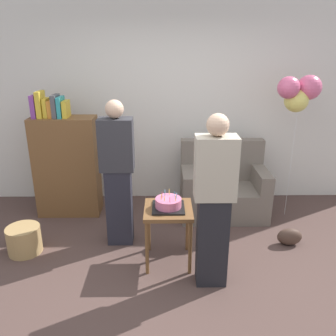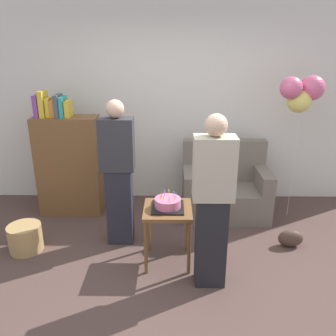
% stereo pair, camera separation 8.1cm
% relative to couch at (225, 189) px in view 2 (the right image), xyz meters
% --- Properties ---
extents(ground_plane, '(8.00, 8.00, 0.00)m').
position_rel_couch_xyz_m(ground_plane, '(-0.68, -1.47, -0.34)').
color(ground_plane, '#4C3833').
extents(wall_back, '(6.00, 0.10, 2.70)m').
position_rel_couch_xyz_m(wall_back, '(-0.68, 0.58, 1.01)').
color(wall_back, silver).
rests_on(wall_back, ground_plane).
extents(couch, '(1.10, 0.70, 0.96)m').
position_rel_couch_xyz_m(couch, '(0.00, 0.00, 0.00)').
color(couch, '#6B6056').
rests_on(couch, ground_plane).
extents(bookshelf, '(0.80, 0.36, 1.62)m').
position_rel_couch_xyz_m(bookshelf, '(-2.05, 0.03, 0.35)').
color(bookshelf, brown).
rests_on(bookshelf, ground_plane).
extents(side_table, '(0.48, 0.48, 0.61)m').
position_rel_couch_xyz_m(side_table, '(-0.74, -1.11, 0.18)').
color(side_table, brown).
rests_on(side_table, ground_plane).
extents(birthday_cake, '(0.32, 0.32, 0.17)m').
position_rel_couch_xyz_m(birthday_cake, '(-0.74, -1.11, 0.32)').
color(birthday_cake, black).
rests_on(birthday_cake, side_table).
extents(person_blowing_candles, '(0.36, 0.22, 1.63)m').
position_rel_couch_xyz_m(person_blowing_candles, '(-1.28, -0.72, 0.49)').
color(person_blowing_candles, '#23232D').
rests_on(person_blowing_candles, ground_plane).
extents(person_holding_cake, '(0.36, 0.22, 1.63)m').
position_rel_couch_xyz_m(person_holding_cake, '(-0.34, -1.44, 0.49)').
color(person_holding_cake, black).
rests_on(person_holding_cake, ground_plane).
extents(wicker_basket, '(0.36, 0.36, 0.30)m').
position_rel_couch_xyz_m(wicker_basket, '(-2.30, -0.93, -0.19)').
color(wicker_basket, '#A88451').
rests_on(wicker_basket, ground_plane).
extents(handbag, '(0.28, 0.14, 0.20)m').
position_rel_couch_xyz_m(handbag, '(0.64, -0.82, -0.24)').
color(handbag, '#473328').
rests_on(handbag, ground_plane).
extents(balloon_bunch, '(0.55, 0.34, 1.81)m').
position_rel_couch_xyz_m(balloon_bunch, '(0.84, -0.03, 1.27)').
color(balloon_bunch, silver).
rests_on(balloon_bunch, ground_plane).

